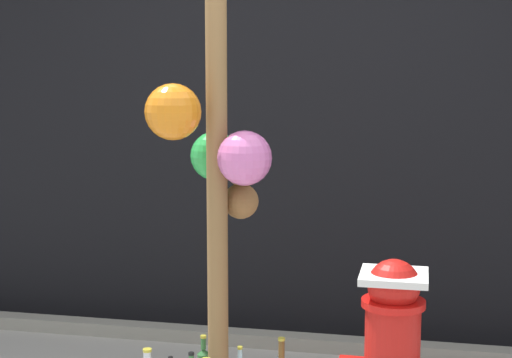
% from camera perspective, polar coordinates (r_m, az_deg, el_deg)
% --- Properties ---
extents(building_wall, '(10.00, 0.20, 3.02)m').
position_cam_1_polar(building_wall, '(4.74, 2.16, 6.63)').
color(building_wall, black).
rests_on(building_wall, ground_plane).
extents(curb_strip, '(8.00, 0.12, 0.08)m').
position_cam_1_polar(curb_strip, '(4.67, 1.31, -11.80)').
color(curb_strip, gray).
rests_on(curb_strip, ground_plane).
extents(memorial_post, '(0.53, 0.53, 2.67)m').
position_cam_1_polar(memorial_post, '(3.40, -3.03, 5.52)').
color(memorial_post, olive).
rests_on(memorial_post, ground_plane).
extents(fire_hydrant, '(0.45, 0.28, 0.84)m').
position_cam_1_polar(fire_hydrant, '(3.40, 10.02, -12.40)').
color(fire_hydrant, red).
rests_on(fire_hydrant, ground_plane).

